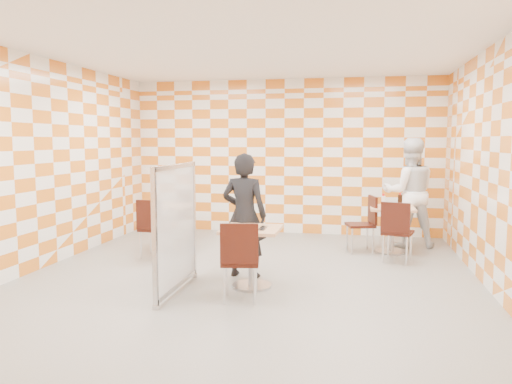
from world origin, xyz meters
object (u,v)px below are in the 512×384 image
at_px(chair_second_side, 366,219).
at_px(soda_bottle, 400,201).
at_px(chair_main_front, 240,256).
at_px(chair_second_front, 397,227).
at_px(chair_empty_near, 153,224).
at_px(chair_empty_far, 182,211).
at_px(man_dark, 244,215).
at_px(sport_bottle, 383,200).
at_px(main_table, 251,247).
at_px(partition, 176,227).
at_px(empty_table, 170,219).
at_px(man_white, 409,193).
at_px(second_table, 392,222).

distance_m(chair_second_side, soda_bottle, 0.62).
distance_m(chair_main_front, chair_second_front, 2.90).
distance_m(chair_empty_near, soda_bottle, 3.96).
xyz_separation_m(chair_empty_far, soda_bottle, (3.78, -0.18, 0.31)).
height_order(man_dark, soda_bottle, man_dark).
xyz_separation_m(chair_main_front, sport_bottle, (1.71, 3.11, 0.29)).
xyz_separation_m(main_table, man_dark, (-0.20, 0.47, 0.32)).
xyz_separation_m(chair_second_front, partition, (-2.70, -1.97, 0.25)).
bearing_deg(chair_second_side, chair_second_front, -57.41).
height_order(chair_second_side, soda_bottle, soda_bottle).
xyz_separation_m(main_table, empty_table, (-1.79, 1.85, 0.00)).
bearing_deg(chair_second_front, soda_bottle, 82.31).
distance_m(chair_empty_near, chair_empty_far, 1.37).
bearing_deg(partition, chair_second_side, 49.28).
bearing_deg(sport_bottle, chair_empty_far, 179.13).
bearing_deg(chair_empty_far, soda_bottle, -2.76).
bearing_deg(chair_second_side, chair_main_front, -116.25).
distance_m(main_table, partition, 0.96).
bearing_deg(sport_bottle, empty_table, -169.85).
xyz_separation_m(chair_empty_near, soda_bottle, (3.76, 1.19, 0.31)).
height_order(chair_second_side, partition, partition).
relative_size(main_table, partition, 0.48).
bearing_deg(man_white, empty_table, 7.29).
distance_m(chair_second_side, man_white, 1.03).
bearing_deg(soda_bottle, chair_empty_far, 177.24).
bearing_deg(sport_bottle, partition, -131.82).
height_order(second_table, man_white, man_white).
bearing_deg(chair_empty_far, chair_second_side, -4.63).
xyz_separation_m(chair_main_front, chair_empty_far, (-1.82, 3.16, 0.00)).
bearing_deg(chair_empty_far, chair_empty_near, -89.02).
xyz_separation_m(chair_second_side, man_white, (0.73, 0.62, 0.39)).
xyz_separation_m(empty_table, partition, (0.95, -2.22, 0.28)).
distance_m(main_table, man_dark, 0.60).
bearing_deg(empty_table, chair_empty_near, -90.33).
height_order(chair_empty_near, man_dark, man_dark).
bearing_deg(chair_second_side, partition, -130.72).
height_order(chair_main_front, chair_empty_near, same).
bearing_deg(partition, main_table, 23.84).
relative_size(chair_main_front, sport_bottle, 4.62).
bearing_deg(chair_empty_far, main_table, -54.25).
bearing_deg(second_table, sport_bottle, 132.55).
bearing_deg(empty_table, soda_bottle, 7.55).
xyz_separation_m(main_table, chair_second_front, (1.86, 1.59, 0.04)).
bearing_deg(chair_empty_far, man_white, 5.07).
xyz_separation_m(second_table, man_white, (0.31, 0.56, 0.42)).
relative_size(chair_empty_near, man_white, 0.50).
height_order(second_table, empty_table, same).
relative_size(chair_second_side, man_white, 0.50).
relative_size(chair_second_front, chair_empty_far, 1.00).
xyz_separation_m(chair_empty_near, chair_empty_far, (-0.02, 1.37, 0.00)).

